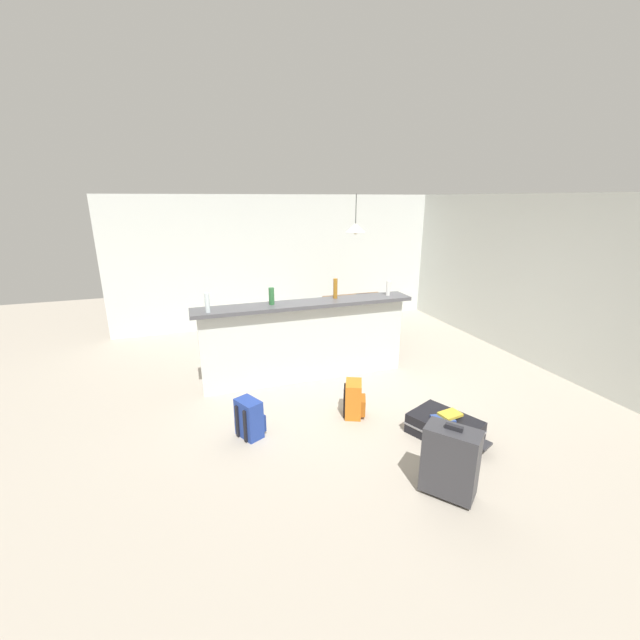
# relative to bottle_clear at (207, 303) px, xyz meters

# --- Properties ---
(ground_plane) EXTENTS (13.00, 13.00, 0.05)m
(ground_plane) POSITION_rel_bottle_clear_xyz_m (1.69, -0.25, -1.26)
(ground_plane) COLOR #ADA393
(wall_back) EXTENTS (6.60, 0.10, 2.50)m
(wall_back) POSITION_rel_bottle_clear_xyz_m (1.69, 2.80, 0.02)
(wall_back) COLOR silver
(wall_back) RESTS_ON ground_plane
(wall_right) EXTENTS (0.10, 6.00, 2.50)m
(wall_right) POSITION_rel_bottle_clear_xyz_m (4.74, 0.05, 0.02)
(wall_right) COLOR silver
(wall_right) RESTS_ON ground_plane
(partition_half_wall) EXTENTS (2.80, 0.20, 1.06)m
(partition_half_wall) POSITION_rel_bottle_clear_xyz_m (1.26, 0.09, -0.70)
(partition_half_wall) COLOR silver
(partition_half_wall) RESTS_ON ground_plane
(bar_countertop) EXTENTS (2.96, 0.40, 0.05)m
(bar_countertop) POSITION_rel_bottle_clear_xyz_m (1.26, 0.09, -0.15)
(bar_countertop) COLOR #4C4C51
(bar_countertop) RESTS_ON partition_half_wall
(bottle_clear) EXTENTS (0.06, 0.06, 0.24)m
(bottle_clear) POSITION_rel_bottle_clear_xyz_m (0.00, 0.00, 0.00)
(bottle_clear) COLOR silver
(bottle_clear) RESTS_ON bar_countertop
(bottle_green) EXTENTS (0.07, 0.07, 0.22)m
(bottle_green) POSITION_rel_bottle_clear_xyz_m (0.81, 0.12, -0.01)
(bottle_green) COLOR #2D6B38
(bottle_green) RESTS_ON bar_countertop
(bottle_amber) EXTENTS (0.06, 0.06, 0.28)m
(bottle_amber) POSITION_rel_bottle_clear_xyz_m (1.71, 0.17, 0.02)
(bottle_amber) COLOR #9E661E
(bottle_amber) RESTS_ON bar_countertop
(bottle_white) EXTENTS (0.06, 0.06, 0.21)m
(bottle_white) POSITION_rel_bottle_clear_xyz_m (2.48, 0.09, -0.02)
(bottle_white) COLOR silver
(bottle_white) RESTS_ON bar_countertop
(dining_table) EXTENTS (1.10, 0.80, 0.74)m
(dining_table) POSITION_rel_bottle_clear_xyz_m (2.63, 1.39, -0.59)
(dining_table) COLOR brown
(dining_table) RESTS_ON ground_plane
(dining_chair_near_partition) EXTENTS (0.44, 0.44, 0.93)m
(dining_chair_near_partition) POSITION_rel_bottle_clear_xyz_m (2.59, 0.88, -0.72)
(dining_chair_near_partition) COLOR black
(dining_chair_near_partition) RESTS_ON ground_plane
(pendant_lamp) EXTENTS (0.34, 0.34, 0.66)m
(pendant_lamp) POSITION_rel_bottle_clear_xyz_m (2.55, 1.46, 0.73)
(pendant_lamp) COLOR black
(suitcase_flat_black) EXTENTS (0.73, 0.89, 0.22)m
(suitcase_flat_black) POSITION_rel_bottle_clear_xyz_m (2.24, -1.74, -1.12)
(suitcase_flat_black) COLOR black
(suitcase_flat_black) RESTS_ON ground_plane
(backpack_orange) EXTENTS (0.31, 0.33, 0.42)m
(backpack_orange) POSITION_rel_bottle_clear_xyz_m (1.50, -1.03, -1.03)
(backpack_orange) COLOR orange
(backpack_orange) RESTS_ON ground_plane
(suitcase_upright_charcoal) EXTENTS (0.46, 0.49, 0.67)m
(suitcase_upright_charcoal) POSITION_rel_bottle_clear_xyz_m (1.74, -2.48, -0.90)
(suitcase_upright_charcoal) COLOR #38383D
(suitcase_upright_charcoal) RESTS_ON ground_plane
(backpack_blue) EXTENTS (0.32, 0.33, 0.42)m
(backpack_blue) POSITION_rel_bottle_clear_xyz_m (0.29, -1.06, -1.03)
(backpack_blue) COLOR #233D93
(backpack_blue) RESTS_ON ground_plane
(book_stack) EXTENTS (0.34, 0.21, 0.05)m
(book_stack) POSITION_rel_bottle_clear_xyz_m (2.23, -1.75, -0.98)
(book_stack) COLOR #334C99
(book_stack) RESTS_ON suitcase_flat_black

